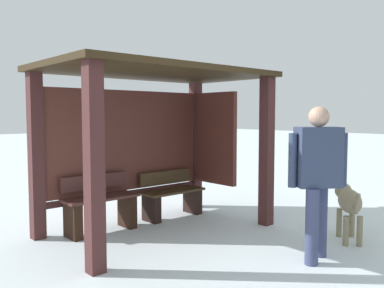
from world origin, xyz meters
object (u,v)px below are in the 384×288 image
bus_shelter (155,118)px  person_walking (318,170)px  bench_left_inside (100,207)px  dog (349,202)px  bench_center_inside (172,197)px

bus_shelter → person_walking: 2.41m
bench_left_inside → dog: 3.24m
person_walking → dog: size_ratio=2.28×
bus_shelter → bench_center_inside: 1.34m
person_walking → dog: 1.08m
bench_center_inside → dog: bench_center_inside is taller
bus_shelter → bench_left_inside: bus_shelter is taller
bench_left_inside → dog: bearing=-47.7°
bus_shelter → dog: 2.80m
bus_shelter → bench_left_inside: 1.43m
bus_shelter → person_walking: size_ratio=1.80×
bench_center_inside → person_walking: size_ratio=0.61×
bus_shelter → dog: bearing=-56.6°
bus_shelter → bench_center_inside: bearing=25.4°
bench_center_inside → bench_left_inside: bearing=-179.9°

